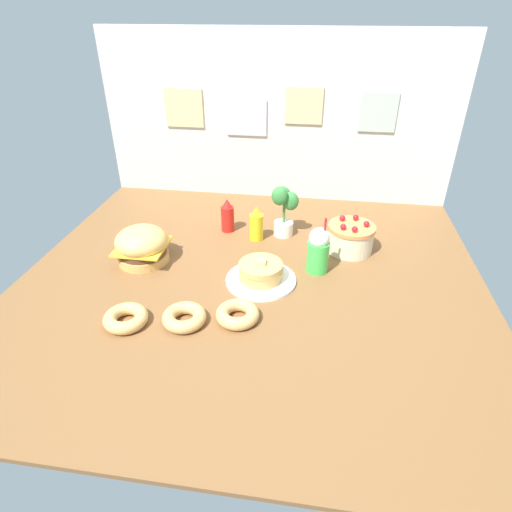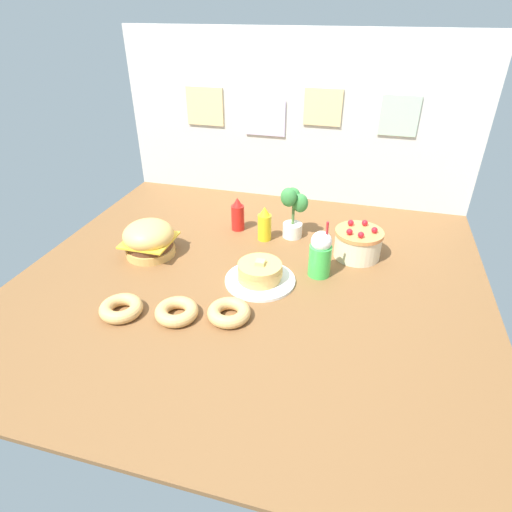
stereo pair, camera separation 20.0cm
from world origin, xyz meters
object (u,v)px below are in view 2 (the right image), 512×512
(cream_soda_cup, at_px, (320,254))
(donut_vanilla, at_px, (229,312))
(potted_plant, at_px, (293,210))
(donut_pink_glaze, at_px, (121,308))
(pancake_stack, at_px, (260,274))
(mustard_bottle, at_px, (265,225))
(burger, at_px, (149,239))
(donut_chocolate, at_px, (177,311))
(ketchup_bottle, at_px, (238,215))
(layer_cake, at_px, (358,243))

(cream_soda_cup, distance_m, donut_vanilla, 0.55)
(cream_soda_cup, height_order, potted_plant, potted_plant)
(donut_pink_glaze, bearing_deg, potted_plant, 57.08)
(pancake_stack, bearing_deg, donut_pink_glaze, -142.38)
(mustard_bottle, height_order, potted_plant, potted_plant)
(pancake_stack, distance_m, donut_pink_glaze, 0.65)
(burger, relative_size, potted_plant, 0.87)
(mustard_bottle, height_order, donut_chocolate, mustard_bottle)
(cream_soda_cup, bearing_deg, pancake_stack, -152.93)
(cream_soda_cup, height_order, donut_chocolate, cream_soda_cup)
(mustard_bottle, xyz_separation_m, donut_vanilla, (0.03, -0.71, -0.06))
(burger, relative_size, donut_chocolate, 1.43)
(potted_plant, bearing_deg, pancake_stack, -97.12)
(potted_plant, bearing_deg, mustard_bottle, -151.93)
(burger, height_order, mustard_bottle, mustard_bottle)
(cream_soda_cup, xyz_separation_m, donut_vanilla, (-0.32, -0.43, -0.09))
(ketchup_bottle, bearing_deg, donut_chocolate, -90.60)
(mustard_bottle, bearing_deg, donut_vanilla, -87.84)
(pancake_stack, relative_size, potted_plant, 1.11)
(pancake_stack, bearing_deg, ketchup_bottle, 118.21)
(donut_pink_glaze, distance_m, potted_plant, 1.06)
(pancake_stack, distance_m, potted_plant, 0.51)
(donut_vanilla, height_order, potted_plant, potted_plant)
(mustard_bottle, height_order, donut_pink_glaze, mustard_bottle)
(ketchup_bottle, relative_size, donut_vanilla, 1.08)
(layer_cake, distance_m, potted_plant, 0.40)
(burger, relative_size, layer_cake, 1.06)
(layer_cake, distance_m, mustard_bottle, 0.52)
(cream_soda_cup, bearing_deg, donut_chocolate, -137.77)
(mustard_bottle, xyz_separation_m, cream_soda_cup, (0.35, -0.28, 0.02))
(pancake_stack, height_order, donut_chocolate, pancake_stack)
(cream_soda_cup, distance_m, potted_plant, 0.41)
(burger, distance_m, donut_vanilla, 0.70)
(layer_cake, height_order, mustard_bottle, mustard_bottle)
(cream_soda_cup, height_order, donut_pink_glaze, cream_soda_cup)
(pancake_stack, xyz_separation_m, mustard_bottle, (-0.08, 0.41, 0.05))
(burger, bearing_deg, pancake_stack, -8.70)
(donut_chocolate, distance_m, donut_vanilla, 0.22)
(layer_cake, relative_size, potted_plant, 0.82)
(pancake_stack, bearing_deg, burger, 171.30)
(pancake_stack, height_order, ketchup_bottle, ketchup_bottle)
(potted_plant, bearing_deg, ketchup_bottle, 179.79)
(layer_cake, bearing_deg, donut_chocolate, -134.60)
(cream_soda_cup, xyz_separation_m, potted_plant, (-0.20, 0.36, 0.05))
(layer_cake, bearing_deg, donut_pink_glaze, -141.28)
(donut_chocolate, bearing_deg, donut_pink_glaze, -170.02)
(donut_chocolate, bearing_deg, mustard_bottle, 76.11)
(burger, height_order, donut_vanilla, burger)
(pancake_stack, bearing_deg, donut_chocolate, -127.75)
(mustard_bottle, bearing_deg, layer_cake, -5.69)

